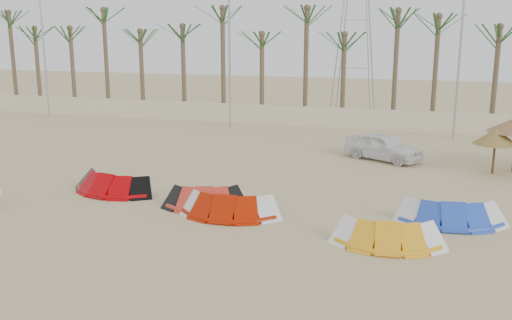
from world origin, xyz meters
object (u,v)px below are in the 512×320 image
(kite_red_right, at_px, (231,202))
(car, at_px, (383,147))
(kite_orange, at_px, (389,230))
(kite_red_mid, at_px, (208,195))
(parasol_left, at_px, (496,137))
(kite_red_left, at_px, (116,181))
(kite_blue, at_px, (451,210))

(kite_red_right, distance_m, car, 11.14)
(kite_orange, distance_m, car, 11.53)
(kite_red_mid, bearing_deg, parasol_left, 37.83)
(kite_orange, bearing_deg, kite_red_right, 166.94)
(kite_red_mid, xyz_separation_m, kite_orange, (6.64, -1.88, 0.00))
(kite_orange, bearing_deg, car, 95.34)
(kite_red_mid, height_order, kite_orange, same)
(kite_red_right, relative_size, car, 0.91)
(kite_red_left, xyz_separation_m, parasol_left, (14.84, 7.39, 1.29))
(kite_red_left, height_order, parasol_left, parasol_left)
(kite_red_right, height_order, kite_orange, same)
(kite_orange, distance_m, kite_blue, 3.24)
(kite_blue, distance_m, parasol_left, 7.80)
(kite_red_mid, height_order, kite_blue, same)
(parasol_left, bearing_deg, kite_orange, -111.19)
(kite_red_mid, bearing_deg, kite_red_left, 169.50)
(kite_orange, bearing_deg, parasol_left, 68.81)
(kite_red_left, distance_m, kite_blue, 12.82)
(kite_red_right, xyz_separation_m, car, (4.47, 10.20, 0.25))
(kite_orange, distance_m, parasol_left, 10.87)
(kite_blue, xyz_separation_m, car, (-2.95, 8.84, 0.25))
(kite_red_right, bearing_deg, kite_orange, -13.06)
(car, bearing_deg, parasol_left, -78.64)
(kite_blue, bearing_deg, kite_orange, -125.44)
(kite_red_left, xyz_separation_m, kite_blue, (12.82, -0.03, -0.00))
(kite_orange, xyz_separation_m, car, (-1.07, 11.48, 0.26))
(kite_orange, relative_size, car, 0.85)
(parasol_left, distance_m, car, 5.28)
(kite_blue, bearing_deg, kite_red_mid, -174.88)
(kite_red_left, height_order, kite_blue, same)
(kite_red_right, xyz_separation_m, kite_blue, (7.42, 1.36, -0.00))
(kite_blue, xyz_separation_m, parasol_left, (2.02, 7.42, 1.29))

